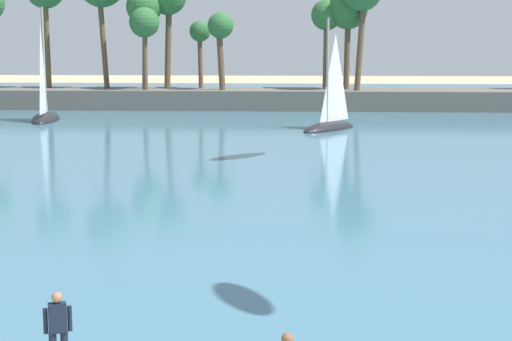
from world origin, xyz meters
name	(u,v)px	position (x,y,z in m)	size (l,w,h in m)	color
sea	(255,119)	(0.00, 57.29, 0.03)	(220.00, 98.01, 0.06)	teal
palm_headland	(247,65)	(-1.22, 66.39, 3.95)	(85.48, 6.00, 13.33)	#605B54
person_at_waterline	(58,330)	(-1.06, 7.12, 0.89)	(0.52, 0.31, 1.67)	#141E33
sailboat_mid_bay	(45,110)	(-16.13, 54.68, 0.90)	(2.89, 6.64, 9.31)	black
sailboat_toward_headland	(330,119)	(5.68, 49.67, 0.81)	(4.71, 5.65, 8.29)	black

